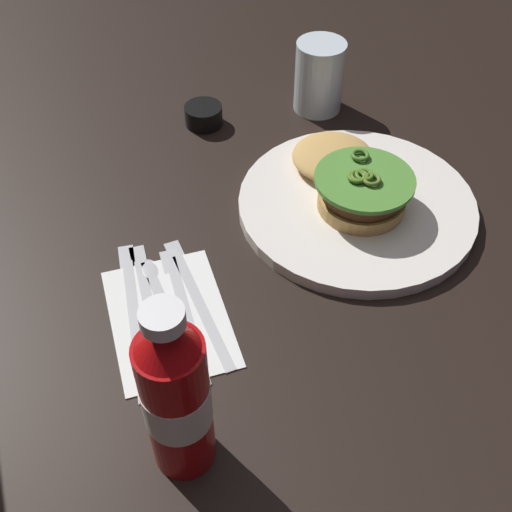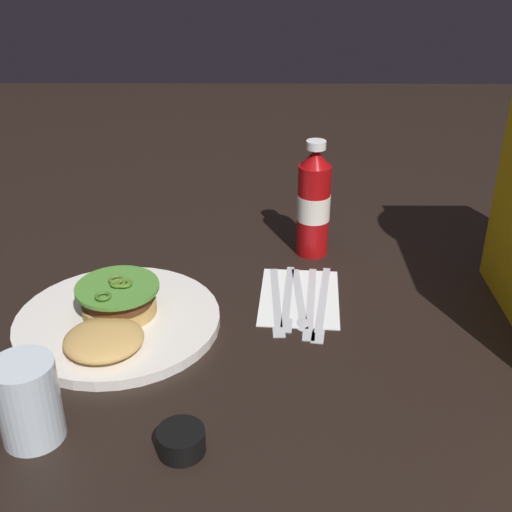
% 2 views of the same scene
% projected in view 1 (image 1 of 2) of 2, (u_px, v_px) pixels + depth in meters
% --- Properties ---
extents(ground_plane, '(3.00, 3.00, 0.00)m').
position_uv_depth(ground_plane, '(264.00, 226.00, 0.78)').
color(ground_plane, black).
extents(dinner_plate, '(0.30, 0.30, 0.02)m').
position_uv_depth(dinner_plate, '(356.00, 205.00, 0.80)').
color(dinner_plate, white).
rests_on(dinner_plate, ground_plane).
extents(burger_sandwich, '(0.20, 0.12, 0.05)m').
position_uv_depth(burger_sandwich, '(351.00, 178.00, 0.79)').
color(burger_sandwich, tan).
rests_on(burger_sandwich, dinner_plate).
extents(ketchup_bottle, '(0.06, 0.06, 0.21)m').
position_uv_depth(ketchup_bottle, '(176.00, 397.00, 0.51)').
color(ketchup_bottle, '#A60B0D').
rests_on(ketchup_bottle, ground_plane).
extents(water_glass, '(0.07, 0.07, 0.10)m').
position_uv_depth(water_glass, '(319.00, 76.00, 0.92)').
color(water_glass, silver).
rests_on(water_glass, ground_plane).
extents(condiment_cup, '(0.06, 0.06, 0.03)m').
position_uv_depth(condiment_cup, '(201.00, 116.00, 0.92)').
color(condiment_cup, black).
rests_on(condiment_cup, ground_plane).
extents(napkin, '(0.18, 0.14, 0.00)m').
position_uv_depth(napkin, '(169.00, 317.00, 0.68)').
color(napkin, white).
rests_on(napkin, ground_plane).
extents(butter_knife, '(0.20, 0.02, 0.00)m').
position_uv_depth(butter_knife, '(194.00, 291.00, 0.70)').
color(butter_knife, silver).
rests_on(butter_knife, napkin).
extents(fork_utensil, '(0.19, 0.03, 0.00)m').
position_uv_depth(fork_utensil, '(182.00, 298.00, 0.70)').
color(fork_utensil, silver).
rests_on(fork_utensil, napkin).
extents(spoon_utensil, '(0.18, 0.03, 0.00)m').
position_uv_depth(spoon_utensil, '(161.00, 296.00, 0.70)').
color(spoon_utensil, silver).
rests_on(spoon_utensil, napkin).
extents(steak_knife, '(0.21, 0.04, 0.00)m').
position_uv_depth(steak_knife, '(148.00, 301.00, 0.69)').
color(steak_knife, silver).
rests_on(steak_knife, napkin).
extents(table_knife, '(0.22, 0.05, 0.00)m').
position_uv_depth(table_knife, '(132.00, 304.00, 0.69)').
color(table_knife, silver).
rests_on(table_knife, napkin).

